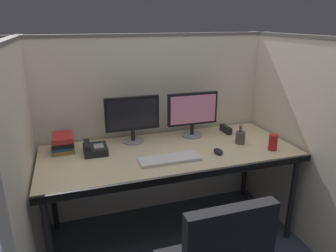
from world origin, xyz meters
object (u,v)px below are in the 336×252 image
Objects in this scene: monitor_left at (132,116)px; desk_phone at (94,149)px; monitor_right at (193,112)px; computer_mouse at (218,151)px; keyboard_main at (170,159)px; red_stapler at (226,129)px; book_stack at (63,143)px; pen_cup at (240,138)px; soda_can at (273,142)px; desk at (171,157)px.

desk_phone is at bearing -157.60° from monitor_left.
monitor_right is 0.45m from computer_mouse.
red_stapler is (0.65, 0.40, 0.02)m from keyboard_main.
monitor_right is 0.56m from keyboard_main.
book_stack is 1.38× the size of pen_cup.
red_stapler is (0.32, -0.01, -0.19)m from monitor_right.
pen_cup is (-0.17, 0.19, -0.01)m from soda_can.
desk is 0.36m from computer_mouse.
desk is at bearing 178.10° from pen_cup.
soda_can is 1.58m from book_stack.
monitor_right is at bearing 178.66° from red_stapler.
desk_phone is (-0.32, -0.13, -0.18)m from monitor_left.
keyboard_main is 2.67× the size of pen_cup.
pen_cup is (0.64, 0.13, 0.04)m from keyboard_main.
pen_cup reaches higher than desk.
monitor_right is at bearing 135.10° from soda_can.
monitor_left reaches higher than soda_can.
book_stack reaches higher than soda_can.
desk_phone reaches higher than desk.
desk is 4.42× the size of monitor_right.
desk is at bearing 68.96° from keyboard_main.
monitor_right is at bearing -2.18° from monitor_left.
book_stack reaches higher than desk.
monitor_right is 1.00× the size of keyboard_main.
monitor_left is 4.48× the size of computer_mouse.
red_stapler is 0.79× the size of desk_phone.
pen_cup is (0.30, -0.27, -0.17)m from monitor_right.
desk_phone reaches higher than computer_mouse.
desk_phone is at bearing 164.67° from soda_can.
monitor_right reaches higher than desk_phone.
pen_cup is at bearing -42.01° from monitor_right.
computer_mouse is at bearing -37.22° from monitor_left.
red_stapler reaches higher than desk.
desk is 11.80× the size of pen_cup.
monitor_right is at bearing 96.64° from computer_mouse.
desk_phone is at bearing -174.74° from red_stapler.
monitor_left is at bearing 22.40° from desk_phone.
desk is 0.81m from book_stack.
desk_phone is (-0.82, -0.11, -0.18)m from monitor_right.
monitor_left reaches higher than book_stack.
monitor_left is at bearing 1.01° from book_stack.
pen_cup is at bearing -93.01° from red_stapler.
pen_cup is at bearing 130.50° from soda_can.
computer_mouse is (0.55, -0.42, -0.20)m from monitor_left.
soda_can is (0.15, -0.46, 0.03)m from red_stapler.
keyboard_main is 2.26× the size of desk_phone.
computer_mouse is 0.79× the size of soda_can.
pen_cup is at bearing -11.86° from book_stack.
keyboard_main reaches higher than desk.
desk_phone is (-0.87, 0.29, 0.02)m from computer_mouse.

